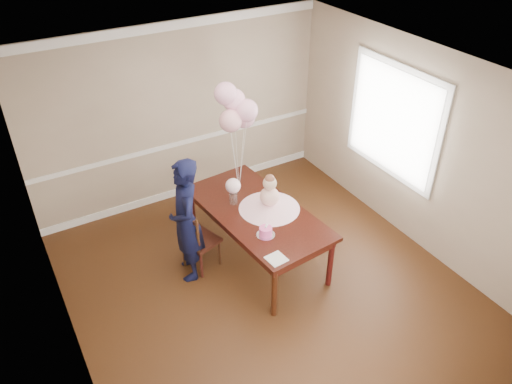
% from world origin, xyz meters
% --- Properties ---
extents(floor, '(4.50, 5.00, 0.00)m').
position_xyz_m(floor, '(0.00, 0.00, 0.00)').
color(floor, black).
rests_on(floor, ground).
extents(ceiling, '(4.50, 5.00, 0.02)m').
position_xyz_m(ceiling, '(0.00, 0.00, 2.70)').
color(ceiling, silver).
rests_on(ceiling, wall_back).
extents(wall_back, '(4.50, 0.02, 2.70)m').
position_xyz_m(wall_back, '(0.00, 2.50, 1.35)').
color(wall_back, tan).
rests_on(wall_back, floor).
extents(wall_front, '(4.50, 0.02, 2.70)m').
position_xyz_m(wall_front, '(0.00, -2.50, 1.35)').
color(wall_front, tan).
rests_on(wall_front, floor).
extents(wall_left, '(0.02, 5.00, 2.70)m').
position_xyz_m(wall_left, '(-2.25, 0.00, 1.35)').
color(wall_left, tan).
rests_on(wall_left, floor).
extents(wall_right, '(0.02, 5.00, 2.70)m').
position_xyz_m(wall_right, '(2.25, 0.00, 1.35)').
color(wall_right, tan).
rests_on(wall_right, floor).
extents(chair_rail_trim, '(4.50, 0.02, 0.07)m').
position_xyz_m(chair_rail_trim, '(0.00, 2.49, 0.90)').
color(chair_rail_trim, white).
rests_on(chair_rail_trim, wall_back).
extents(crown_molding, '(4.50, 0.02, 0.12)m').
position_xyz_m(crown_molding, '(0.00, 2.49, 2.63)').
color(crown_molding, white).
rests_on(crown_molding, wall_back).
extents(baseboard_trim, '(4.50, 0.02, 0.12)m').
position_xyz_m(baseboard_trim, '(0.00, 2.49, 0.06)').
color(baseboard_trim, white).
rests_on(baseboard_trim, floor).
extents(window_frame, '(0.02, 1.66, 1.56)m').
position_xyz_m(window_frame, '(2.23, 0.50, 1.55)').
color(window_frame, silver).
rests_on(window_frame, wall_right).
extents(window_blinds, '(0.01, 1.50, 1.40)m').
position_xyz_m(window_blinds, '(2.21, 0.50, 1.55)').
color(window_blinds, white).
rests_on(window_blinds, wall_right).
extents(dining_table_top, '(1.20, 2.13, 0.05)m').
position_xyz_m(dining_table_top, '(0.18, 0.59, 0.74)').
color(dining_table_top, black).
rests_on(dining_table_top, table_leg_fl).
extents(table_apron, '(1.09, 2.02, 0.10)m').
position_xyz_m(table_apron, '(0.18, 0.59, 0.66)').
color(table_apron, black).
rests_on(table_apron, table_leg_fl).
extents(table_leg_fl, '(0.08, 0.08, 0.72)m').
position_xyz_m(table_leg_fl, '(-0.16, -0.39, 0.36)').
color(table_leg_fl, black).
rests_on(table_leg_fl, floor).
extents(table_leg_fr, '(0.08, 0.08, 0.72)m').
position_xyz_m(table_leg_fr, '(0.69, -0.31, 0.36)').
color(table_leg_fr, black).
rests_on(table_leg_fr, floor).
extents(table_leg_bl, '(0.08, 0.08, 0.72)m').
position_xyz_m(table_leg_bl, '(-0.33, 1.49, 0.36)').
color(table_leg_bl, black).
rests_on(table_leg_bl, floor).
extents(table_leg_br, '(0.08, 0.08, 0.72)m').
position_xyz_m(table_leg_br, '(0.52, 1.57, 0.36)').
color(table_leg_br, black).
rests_on(table_leg_br, floor).
extents(baby_skirt, '(0.84, 0.84, 0.10)m').
position_xyz_m(baby_skirt, '(0.34, 0.55, 0.82)').
color(baby_skirt, '#FFBBD0').
rests_on(baby_skirt, dining_table_top).
extents(baby_torso, '(0.25, 0.25, 0.25)m').
position_xyz_m(baby_torso, '(0.34, 0.55, 0.95)').
color(baby_torso, '#FFA1BB').
rests_on(baby_torso, baby_skirt).
extents(baby_head, '(0.17, 0.17, 0.17)m').
position_xyz_m(baby_head, '(0.34, 0.55, 1.14)').
color(baby_head, '#CDAF8D').
rests_on(baby_head, baby_torso).
extents(baby_hair, '(0.12, 0.12, 0.12)m').
position_xyz_m(baby_hair, '(0.34, 0.55, 1.21)').
color(baby_hair, brown).
rests_on(baby_hair, baby_head).
extents(cake_platter, '(0.24, 0.24, 0.01)m').
position_xyz_m(cake_platter, '(0.02, 0.11, 0.77)').
color(cake_platter, silver).
rests_on(cake_platter, dining_table_top).
extents(birthday_cake, '(0.17, 0.17, 0.10)m').
position_xyz_m(birthday_cake, '(0.02, 0.11, 0.83)').
color(birthday_cake, '#FF50AF').
rests_on(birthday_cake, cake_platter).
extents(cake_flower_a, '(0.03, 0.03, 0.03)m').
position_xyz_m(cake_flower_a, '(0.02, 0.11, 0.89)').
color(cake_flower_a, white).
rests_on(cake_flower_a, birthday_cake).
extents(cake_flower_b, '(0.03, 0.03, 0.03)m').
position_xyz_m(cake_flower_b, '(0.05, 0.14, 0.89)').
color(cake_flower_b, white).
rests_on(cake_flower_b, birthday_cake).
extents(rose_vase_near, '(0.11, 0.11, 0.16)m').
position_xyz_m(rose_vase_near, '(-0.00, 0.88, 0.85)').
color(rose_vase_near, white).
rests_on(rose_vase_near, dining_table_top).
extents(roses_near, '(0.19, 0.19, 0.19)m').
position_xyz_m(roses_near, '(-0.00, 0.88, 1.03)').
color(roses_near, '#FFD5DC').
rests_on(roses_near, rose_vase_near).
extents(napkin, '(0.22, 0.22, 0.01)m').
position_xyz_m(napkin, '(-0.10, -0.31, 0.77)').
color(napkin, silver).
rests_on(napkin, dining_table_top).
extents(balloon_weight, '(0.04, 0.04, 0.02)m').
position_xyz_m(balloon_weight, '(0.23, 1.16, 0.78)').
color(balloon_weight, '#BBBABF').
rests_on(balloon_weight, dining_table_top).
extents(balloon_a, '(0.29, 0.29, 0.29)m').
position_xyz_m(balloon_a, '(0.13, 1.15, 1.79)').
color(balloon_a, '#E4A1AF').
rests_on(balloon_a, balloon_ribbon_a).
extents(balloon_b, '(0.29, 0.29, 0.29)m').
position_xyz_m(balloon_b, '(0.34, 1.12, 1.89)').
color(balloon_b, '#E5A2C3').
rests_on(balloon_b, balloon_ribbon_b).
extents(balloon_c, '(0.29, 0.29, 0.29)m').
position_xyz_m(balloon_c, '(0.24, 1.26, 1.99)').
color(balloon_c, '#FFB4D9').
rests_on(balloon_c, balloon_ribbon_c).
extents(balloon_d, '(0.29, 0.29, 0.29)m').
position_xyz_m(balloon_d, '(0.14, 1.27, 2.10)').
color(balloon_d, '#EEA8CD').
rests_on(balloon_d, balloon_ribbon_d).
extents(balloon_e, '(0.29, 0.29, 0.29)m').
position_xyz_m(balloon_e, '(0.38, 1.25, 1.74)').
color(balloon_e, '#DB9BB5').
rests_on(balloon_e, balloon_ribbon_e).
extents(balloon_ribbon_a, '(0.09, 0.01, 0.85)m').
position_xyz_m(balloon_ribbon_a, '(0.18, 1.15, 1.21)').
color(balloon_ribbon_a, silver).
rests_on(balloon_ribbon_a, balloon_weight).
extents(balloon_ribbon_b, '(0.11, 0.05, 0.95)m').
position_xyz_m(balloon_ribbon_b, '(0.28, 1.14, 1.26)').
color(balloon_ribbon_b, white).
rests_on(balloon_ribbon_b, balloon_weight).
extents(balloon_ribbon_c, '(0.01, 0.10, 1.06)m').
position_xyz_m(balloon_ribbon_c, '(0.24, 1.21, 1.31)').
color(balloon_ribbon_c, silver).
rests_on(balloon_ribbon_c, balloon_weight).
extents(balloon_ribbon_d, '(0.09, 0.10, 1.16)m').
position_xyz_m(balloon_ribbon_d, '(0.18, 1.22, 1.36)').
color(balloon_ribbon_d, white).
rests_on(balloon_ribbon_d, balloon_weight).
extents(balloon_ribbon_e, '(0.14, 0.09, 0.79)m').
position_xyz_m(balloon_ribbon_e, '(0.30, 1.21, 1.18)').
color(balloon_ribbon_e, white).
rests_on(balloon_ribbon_e, balloon_weight).
extents(dining_chair_seat, '(0.51, 0.51, 0.05)m').
position_xyz_m(dining_chair_seat, '(-0.52, 0.81, 0.41)').
color(dining_chair_seat, black).
rests_on(dining_chair_seat, chair_leg_fl).
extents(chair_leg_fl, '(0.05, 0.05, 0.39)m').
position_xyz_m(chair_leg_fl, '(-0.62, 0.61, 0.20)').
color(chair_leg_fl, '#33110E').
rests_on(chair_leg_fl, floor).
extents(chair_leg_fr, '(0.05, 0.05, 0.39)m').
position_xyz_m(chair_leg_fr, '(-0.31, 0.71, 0.20)').
color(chair_leg_fr, '#331A0E').
rests_on(chair_leg_fr, floor).
extents(chair_leg_bl, '(0.05, 0.05, 0.39)m').
position_xyz_m(chair_leg_bl, '(-0.73, 0.92, 0.20)').
color(chair_leg_bl, '#311C0D').
rests_on(chair_leg_bl, floor).
extents(chair_leg_br, '(0.05, 0.05, 0.39)m').
position_xyz_m(chair_leg_br, '(-0.42, 1.02, 0.20)').
color(chair_leg_br, '#3E1D11').
rests_on(chair_leg_br, floor).
extents(chair_back_post_l, '(0.05, 0.05, 0.51)m').
position_xyz_m(chair_back_post_l, '(-0.64, 0.60, 0.67)').
color(chair_back_post_l, '#351D0E').
rests_on(chair_back_post_l, dining_chair_seat).
extents(chair_back_post_r, '(0.05, 0.05, 0.51)m').
position_xyz_m(chair_back_post_r, '(-0.74, 0.91, 0.67)').
color(chair_back_post_r, '#34160E').
rests_on(chair_back_post_r, dining_chair_seat).
extents(chair_slat_low, '(0.14, 0.35, 0.05)m').
position_xyz_m(chair_slat_low, '(-0.69, 0.75, 0.56)').
color(chair_slat_low, black).
rests_on(chair_slat_low, dining_chair_seat).
extents(chair_slat_mid, '(0.14, 0.35, 0.05)m').
position_xyz_m(chair_slat_mid, '(-0.69, 0.75, 0.71)').
color(chair_slat_mid, '#341A0E').
rests_on(chair_slat_mid, dining_chair_seat).
extents(chair_slat_top, '(0.14, 0.35, 0.05)m').
position_xyz_m(chair_slat_top, '(-0.69, 0.75, 0.85)').
color(chair_slat_top, black).
rests_on(chair_slat_top, dining_chair_seat).
extents(woman, '(0.54, 0.68, 1.65)m').
position_xyz_m(woman, '(-0.71, 0.77, 0.83)').
color(woman, black).
rests_on(woman, floor).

